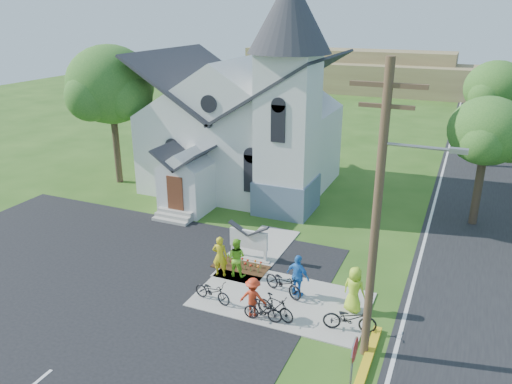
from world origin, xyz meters
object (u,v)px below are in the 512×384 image
at_px(cyclist_1, 236,257).
at_px(bike_2, 283,283).
at_px(bike_0, 212,291).
at_px(bike_4, 350,318).
at_px(cyclist_0, 220,256).
at_px(utility_pole, 379,209).
at_px(bike_3, 263,310).
at_px(cyclist_2, 298,276).
at_px(stop_sign, 353,359).
at_px(cyclist_4, 354,289).
at_px(bike_1, 275,307).
at_px(church_sign, 249,240).
at_px(cyclist_3, 253,297).

relative_size(cyclist_1, bike_2, 0.91).
height_order(bike_0, bike_4, bike_4).
relative_size(cyclist_0, bike_4, 0.96).
height_order(utility_pole, bike_3, utility_pole).
height_order(utility_pole, bike_2, utility_pole).
height_order(cyclist_2, bike_3, cyclist_2).
height_order(stop_sign, cyclist_4, stop_sign).
bearing_deg(cyclist_4, cyclist_1, 8.53).
xyz_separation_m(cyclist_4, bike_4, (0.17, -1.33, -0.43)).
relative_size(cyclist_2, bike_2, 0.95).
height_order(stop_sign, bike_2, stop_sign).
bearing_deg(bike_4, cyclist_4, -3.90).
height_order(cyclist_0, bike_4, cyclist_0).
xyz_separation_m(stop_sign, bike_1, (-3.69, 3.34, -1.23)).
relative_size(church_sign, cyclist_3, 1.35).
bearing_deg(bike_0, cyclist_0, 28.16).
height_order(cyclist_0, bike_2, cyclist_0).
xyz_separation_m(utility_pole, bike_0, (-6.40, 0.74, -4.90)).
distance_m(bike_1, cyclist_4, 3.15).
bearing_deg(bike_0, cyclist_1, 9.94).
distance_m(cyclist_1, cyclist_4, 5.44).
bearing_deg(cyclist_3, bike_0, -15.63).
bearing_deg(cyclist_3, cyclist_4, -158.37).
relative_size(stop_sign, cyclist_4, 1.31).
relative_size(bike_0, cyclist_3, 1.06).
distance_m(church_sign, cyclist_3, 4.74).
xyz_separation_m(cyclist_0, bike_1, (3.44, -2.10, -0.44)).
height_order(utility_pole, cyclist_0, utility_pole).
bearing_deg(bike_0, church_sign, 12.10).
bearing_deg(cyclist_0, cyclist_4, 165.78).
xyz_separation_m(bike_3, cyclist_4, (2.99, 2.04, 0.49)).
xyz_separation_m(bike_0, bike_3, (2.40, -0.44, 0.00)).
bearing_deg(stop_sign, cyclist_2, 123.49).
xyz_separation_m(cyclist_3, bike_3, (0.48, -0.15, -0.36)).
distance_m(cyclist_3, bike_3, 0.62).
bearing_deg(cyclist_2, cyclist_4, -166.51).
bearing_deg(cyclist_0, bike_1, 138.23).
distance_m(cyclist_2, bike_4, 2.95).
relative_size(stop_sign, cyclist_3, 1.52).
bearing_deg(bike_2, cyclist_4, -68.95).
xyz_separation_m(stop_sign, bike_2, (-4.02, 5.11, -1.22)).
relative_size(cyclist_2, bike_3, 1.22).
bearing_deg(cyclist_1, bike_2, 162.59).
height_order(cyclist_1, cyclist_3, cyclist_1).
relative_size(cyclist_4, bike_4, 0.96).
relative_size(church_sign, bike_4, 1.12).
bearing_deg(cyclist_4, cyclist_2, 12.06).
relative_size(cyclist_0, bike_0, 1.09).
bearing_deg(bike_4, utility_pole, -151.62).
distance_m(church_sign, bike_2, 3.50).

